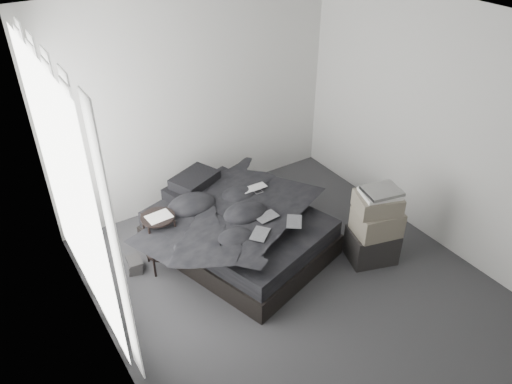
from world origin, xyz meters
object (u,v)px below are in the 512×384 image
side_stand (161,242)px  box_lower (372,245)px  bed (239,240)px  laptop (256,185)px

side_stand → box_lower: 2.24m
bed → laptop: laptop is taller
bed → laptop: (0.31, 0.14, 0.54)m
box_lower → bed: bearing=141.2°
bed → side_stand: (-0.82, 0.20, 0.20)m
bed → box_lower: 1.44m
laptop → side_stand: (-1.13, 0.07, -0.35)m
side_stand → laptop: bearing=-3.4°
laptop → box_lower: 1.41m
laptop → box_lower: (0.81, -1.04, -0.48)m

